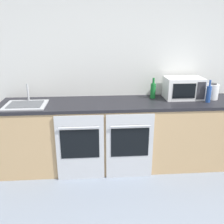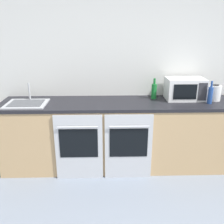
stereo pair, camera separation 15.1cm
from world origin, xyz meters
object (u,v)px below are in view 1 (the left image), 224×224
Objects in this scene: oven_left at (80,148)px; bottle_blue at (209,94)px; bottle_green at (153,90)px; kettle at (213,92)px; sink at (26,104)px; microwave at (183,88)px; oven_right at (130,146)px.

bottle_blue is (1.67, 0.24, 0.60)m from oven_left.
bottle_blue is at bearing -20.16° from bottle_green.
bottle_green is (-0.67, 0.25, -0.01)m from bottle_blue.
oven_left is 4.03× the size of kettle.
kettle is at bearing 2.70° from sink.
kettle is at bearing 49.66° from bottle_blue.
bottle_green is (-0.41, 0.04, -0.03)m from microwave.
bottle_green is (0.38, 0.49, 0.59)m from oven_right.
microwave is 0.41m from bottle_green.
oven_left is at bearing -153.83° from bottle_green.
bottle_green is 0.80m from kettle.
bottle_blue is at bearing -37.66° from microwave.
oven_left is 1.60m from microwave.
kettle is 0.42× the size of sink.
kettle is at bearing -7.57° from bottle_green.
sink reaches higher than kettle.
microwave reaches higher than oven_right.
oven_right is 1.72× the size of microwave.
oven_left is 1.92m from kettle.
bottle_green is 0.55× the size of sink.
bottle_green is at bearing 7.58° from sink.
bottle_blue is at bearing -0.63° from sink.
sink is (-1.66, -0.22, -0.10)m from bottle_green.
bottle_green is at bearing 172.43° from kettle.
microwave is at bearing -5.84° from bottle_green.
microwave reaches higher than sink.
bottle_green is 1.31× the size of kettle.
oven_left is at bearing 180.00° from oven_right.
bottle_green is 1.68m from sink.
kettle is (1.17, 0.38, 0.58)m from oven_right.
kettle reaches higher than oven_left.
kettle is (0.12, 0.14, -0.01)m from bottle_blue.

